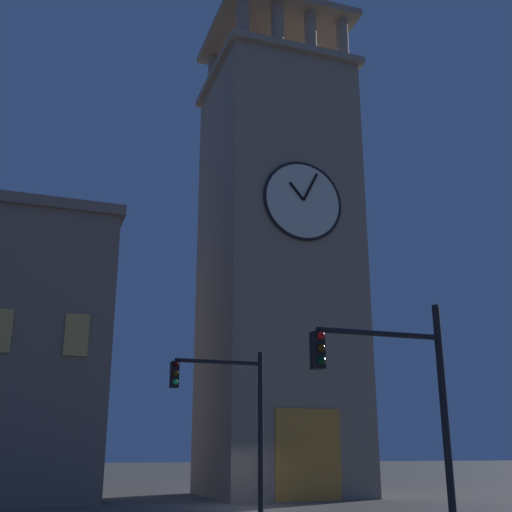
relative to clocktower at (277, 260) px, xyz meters
The scene contains 4 objects.
ground_plane 13.95m from the clocktower, 58.53° to the left, with size 200.00×200.00×0.00m, color #56544F.
clocktower is the anchor object (origin of this frame).
traffic_signal_near 21.98m from the clocktower, 75.83° to the left, with size 3.07×0.41×5.21m.
traffic_signal_mid 16.83m from the clocktower, 62.90° to the left, with size 2.85×0.41×5.03m.
Camera 1 is at (8.65, 25.28, 2.14)m, focal length 44.57 mm.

